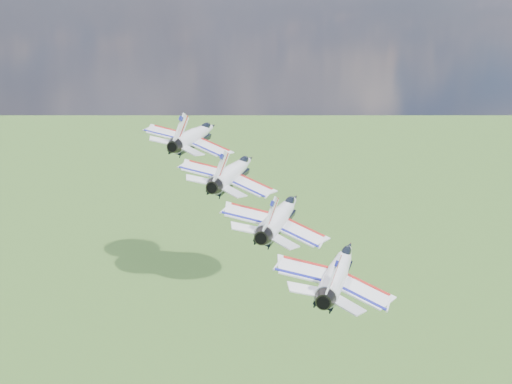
% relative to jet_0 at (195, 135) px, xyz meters
% --- Properties ---
extents(jet_0, '(14.42, 18.48, 7.96)m').
position_rel_jet_0_xyz_m(jet_0, '(0.00, 0.00, 0.00)').
color(jet_0, white).
extents(jet_1, '(14.42, 18.48, 7.96)m').
position_rel_jet_0_xyz_m(jet_1, '(7.07, -8.76, -2.71)').
color(jet_1, silver).
extents(jet_2, '(14.42, 18.48, 7.96)m').
position_rel_jet_0_xyz_m(jet_2, '(14.13, -17.51, -5.42)').
color(jet_2, white).
extents(jet_3, '(14.42, 18.48, 7.96)m').
position_rel_jet_0_xyz_m(jet_3, '(21.20, -26.27, -8.12)').
color(jet_3, silver).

